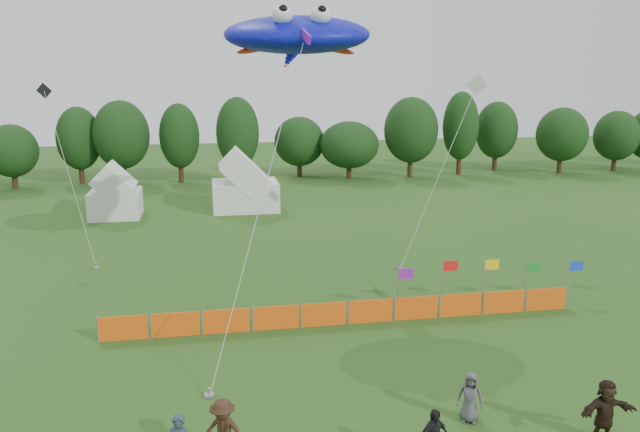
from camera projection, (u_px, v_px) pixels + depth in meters
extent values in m
cylinder|color=#382314|center=(15.00, 178.00, 56.66)|extent=(0.50, 0.50, 1.91)
ellipsoid|color=black|center=(12.00, 151.00, 56.11)|extent=(4.61, 4.61, 4.30)
cylinder|color=#382314|center=(82.00, 171.00, 59.22)|extent=(0.50, 0.50, 2.38)
ellipsoid|color=black|center=(79.00, 138.00, 58.53)|extent=(4.09, 4.09, 5.35)
cylinder|color=#382314|center=(124.00, 170.00, 59.10)|extent=(0.50, 0.50, 2.57)
ellipsoid|color=black|center=(121.00, 135.00, 58.35)|extent=(5.20, 5.20, 5.79)
cylinder|color=#382314|center=(181.00, 169.00, 59.98)|extent=(0.50, 0.50, 2.46)
ellipsoid|color=black|center=(179.00, 136.00, 59.27)|extent=(3.78, 3.78, 5.55)
cylinder|color=#382314|center=(239.00, 169.00, 59.57)|extent=(0.50, 0.50, 2.66)
ellipsoid|color=black|center=(238.00, 133.00, 58.80)|extent=(4.05, 4.05, 5.99)
cylinder|color=#382314|center=(299.00, 167.00, 63.25)|extent=(0.50, 0.50, 1.98)
ellipsoid|color=black|center=(299.00, 141.00, 62.67)|extent=(5.06, 5.06, 4.46)
cylinder|color=#382314|center=(349.00, 169.00, 62.20)|extent=(0.50, 0.50, 1.86)
ellipsoid|color=black|center=(349.00, 145.00, 61.66)|extent=(5.86, 5.86, 4.18)
cylinder|color=#382314|center=(410.00, 164.00, 63.04)|extent=(0.50, 0.50, 2.62)
ellipsoid|color=black|center=(411.00, 130.00, 62.28)|extent=(5.41, 5.41, 5.89)
cylinder|color=#382314|center=(459.00, 161.00, 64.57)|extent=(0.50, 0.50, 2.78)
ellipsoid|color=black|center=(461.00, 126.00, 63.76)|extent=(3.67, 3.67, 6.26)
cylinder|color=#382314|center=(495.00, 159.00, 67.28)|extent=(0.50, 0.50, 2.42)
ellipsoid|color=black|center=(497.00, 130.00, 66.58)|extent=(4.46, 4.46, 5.44)
cylinder|color=#382314|center=(560.00, 162.00, 65.72)|extent=(0.50, 0.50, 2.24)
ellipsoid|color=black|center=(562.00, 134.00, 65.07)|extent=(5.26, 5.26, 5.03)
cylinder|color=#382314|center=(614.00, 161.00, 66.88)|extent=(0.50, 0.50, 2.10)
ellipsoid|color=black|center=(617.00, 136.00, 66.26)|extent=(4.74, 4.74, 4.73)
cube|color=silver|center=(116.00, 204.00, 45.47)|extent=(3.53, 3.53, 1.94)
cube|color=white|center=(245.00, 196.00, 47.88)|extent=(4.94, 3.95, 2.17)
cube|color=#EF570D|center=(123.00, 328.00, 24.38)|extent=(1.90, 0.06, 1.00)
cube|color=#EF570D|center=(175.00, 325.00, 24.73)|extent=(1.90, 0.06, 1.00)
cube|color=#EF570D|center=(226.00, 321.00, 25.08)|extent=(1.90, 0.06, 1.00)
cube|color=#EF570D|center=(276.00, 318.00, 25.43)|extent=(1.90, 0.06, 1.00)
cube|color=#EF570D|center=(324.00, 314.00, 25.78)|extent=(1.90, 0.06, 1.00)
cube|color=#EF570D|center=(371.00, 311.00, 26.13)|extent=(1.90, 0.06, 1.00)
cube|color=#EF570D|center=(416.00, 308.00, 26.48)|extent=(1.90, 0.06, 1.00)
cube|color=#EF570D|center=(461.00, 305.00, 26.83)|extent=(1.90, 0.06, 1.00)
cube|color=#EF570D|center=(504.00, 302.00, 27.18)|extent=(1.90, 0.06, 1.00)
cube|color=#EF570D|center=(546.00, 299.00, 27.53)|extent=(1.90, 0.06, 1.00)
cylinder|color=gray|center=(398.00, 291.00, 27.08)|extent=(0.06, 0.06, 1.99)
cube|color=purple|center=(406.00, 274.00, 26.97)|extent=(0.70, 0.02, 0.45)
cylinder|color=gray|center=(442.00, 286.00, 27.37)|extent=(0.06, 0.06, 2.24)
cube|color=red|center=(450.00, 266.00, 27.23)|extent=(0.70, 0.02, 0.45)
cylinder|color=gray|center=(483.00, 283.00, 27.85)|extent=(0.06, 0.06, 2.15)
cube|color=yellow|center=(492.00, 265.00, 27.72)|extent=(0.70, 0.02, 0.45)
cylinder|color=gray|center=(524.00, 283.00, 28.22)|extent=(0.06, 0.06, 1.91)
cube|color=#148C26|center=(533.00, 267.00, 28.12)|extent=(0.70, 0.02, 0.45)
cylinder|color=gray|center=(568.00, 282.00, 28.34)|extent=(0.06, 0.06, 1.94)
cube|color=blue|center=(576.00, 266.00, 28.24)|extent=(0.70, 0.02, 0.45)
imported|color=#362115|center=(223.00, 432.00, 16.52)|extent=(1.40, 1.19, 1.88)
imported|color=#46454A|center=(470.00, 397.00, 18.62)|extent=(0.90, 0.76, 1.57)
imported|color=black|center=(605.00, 411.00, 17.55)|extent=(1.76, 0.63, 1.87)
ellipsoid|color=#0F15DA|center=(297.00, 34.00, 28.31)|extent=(7.43, 6.12, 2.34)
sphere|color=white|center=(282.00, 15.00, 26.61)|extent=(0.94, 0.94, 0.94)
sphere|color=white|center=(321.00, 15.00, 26.91)|extent=(0.94, 0.94, 0.94)
ellipsoid|color=red|center=(258.00, 48.00, 28.35)|extent=(1.96, 0.86, 0.31)
ellipsoid|color=red|center=(334.00, 49.00, 28.97)|extent=(1.96, 0.86, 0.31)
cube|color=purple|center=(306.00, 36.00, 25.90)|extent=(0.37, 0.96, 0.70)
cylinder|color=#A5A5A5|center=(263.00, 194.00, 23.23)|extent=(4.52, 8.25, 11.68)
cube|color=gray|center=(209.00, 395.00, 20.18)|extent=(0.30, 0.30, 0.10)
cube|color=silver|center=(477.00, 85.00, 35.25)|extent=(1.17, 0.33, 1.17)
cylinder|color=#A5A5A5|center=(440.00, 174.00, 34.30)|extent=(5.31, 3.28, 9.63)
cube|color=gray|center=(400.00, 268.00, 33.35)|extent=(0.30, 0.30, 0.10)
cube|color=black|center=(44.00, 91.00, 35.37)|extent=(0.91, 0.26, 0.91)
cylinder|color=#A5A5A5|center=(70.00, 177.00, 34.40)|extent=(2.93, 4.74, 9.30)
cube|color=gray|center=(97.00, 268.00, 33.42)|extent=(0.30, 0.30, 0.10)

